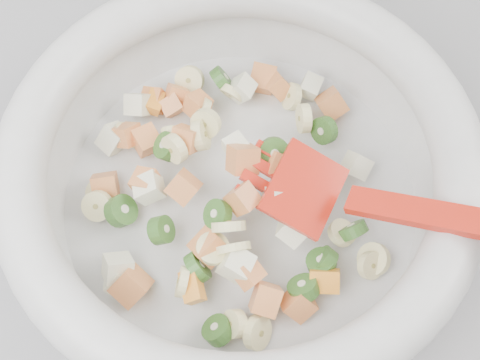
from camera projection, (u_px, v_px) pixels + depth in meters
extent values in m
cube|color=gray|center=(114.00, 357.00, 0.98)|extent=(2.00, 0.60, 0.90)
cylinder|color=silver|center=(240.00, 201.00, 0.59)|extent=(0.32, 0.32, 0.02)
torus|color=silver|center=(240.00, 159.00, 0.52)|extent=(0.39, 0.39, 0.04)
cylinder|color=beige|center=(234.00, 248.00, 0.52)|extent=(0.03, 0.02, 0.03)
cylinder|color=beige|center=(190.00, 80.00, 0.62)|extent=(0.03, 0.03, 0.03)
cylinder|color=beige|center=(229.00, 226.00, 0.52)|extent=(0.04, 0.02, 0.04)
cylinder|color=beige|center=(175.00, 149.00, 0.56)|extent=(0.02, 0.03, 0.03)
cylinder|color=beige|center=(342.00, 233.00, 0.55)|extent=(0.03, 0.03, 0.02)
cylinder|color=beige|center=(176.00, 134.00, 0.58)|extent=(0.04, 0.02, 0.04)
cylinder|color=beige|center=(257.00, 333.00, 0.51)|extent=(0.03, 0.04, 0.03)
cylinder|color=beige|center=(370.00, 266.00, 0.54)|extent=(0.03, 0.02, 0.03)
cylinder|color=beige|center=(304.00, 118.00, 0.59)|extent=(0.01, 0.04, 0.04)
cylinder|color=beige|center=(99.00, 190.00, 0.57)|extent=(0.03, 0.04, 0.02)
cylinder|color=beige|center=(374.00, 259.00, 0.54)|extent=(0.03, 0.04, 0.03)
cylinder|color=beige|center=(97.00, 206.00, 0.56)|extent=(0.04, 0.03, 0.03)
cylinder|color=beige|center=(213.00, 248.00, 0.52)|extent=(0.04, 0.04, 0.01)
cylinder|color=beige|center=(128.00, 135.00, 0.59)|extent=(0.03, 0.04, 0.03)
cylinder|color=beige|center=(235.00, 324.00, 0.51)|extent=(0.02, 0.02, 0.03)
cylinder|color=beige|center=(201.00, 135.00, 0.57)|extent=(0.02, 0.03, 0.03)
cylinder|color=beige|center=(327.00, 178.00, 0.55)|extent=(0.02, 0.03, 0.03)
cylinder|color=beige|center=(182.00, 282.00, 0.52)|extent=(0.02, 0.03, 0.04)
cylinder|color=beige|center=(206.00, 123.00, 0.57)|extent=(0.03, 0.03, 0.03)
cylinder|color=beige|center=(232.00, 93.00, 0.61)|extent=(0.03, 0.02, 0.03)
cylinder|color=beige|center=(202.00, 111.00, 0.59)|extent=(0.02, 0.03, 0.03)
cylinder|color=beige|center=(298.00, 180.00, 0.55)|extent=(0.03, 0.03, 0.02)
cylinder|color=beige|center=(292.00, 97.00, 0.61)|extent=(0.02, 0.04, 0.03)
cube|color=#FEA350|center=(266.00, 299.00, 0.51)|extent=(0.03, 0.04, 0.03)
cube|color=#FEA350|center=(279.00, 86.00, 0.62)|extent=(0.03, 0.03, 0.03)
cube|color=#FEA350|center=(186.00, 139.00, 0.56)|extent=(0.03, 0.03, 0.03)
cube|color=#FEA350|center=(208.00, 247.00, 0.53)|extent=(0.03, 0.04, 0.03)
cube|color=#FEA350|center=(198.00, 105.00, 0.60)|extent=(0.03, 0.03, 0.02)
cube|color=#FEA350|center=(250.00, 274.00, 0.52)|extent=(0.03, 0.02, 0.03)
cube|color=#FEA350|center=(332.00, 104.00, 0.61)|extent=(0.03, 0.03, 0.04)
cube|color=#FEA350|center=(263.00, 79.00, 0.63)|extent=(0.03, 0.04, 0.03)
cube|color=#FEA350|center=(131.00, 286.00, 0.53)|extent=(0.04, 0.04, 0.04)
cube|color=#FEA350|center=(298.00, 304.00, 0.52)|extent=(0.03, 0.03, 0.03)
cube|color=#FEA350|center=(278.00, 165.00, 0.55)|extent=(0.03, 0.03, 0.03)
cube|color=#FEA350|center=(146.00, 140.00, 0.59)|extent=(0.03, 0.03, 0.02)
cube|color=#FEA350|center=(105.00, 187.00, 0.57)|extent=(0.02, 0.03, 0.03)
cube|color=#FEA350|center=(176.00, 97.00, 0.61)|extent=(0.03, 0.03, 0.03)
cube|color=#FEA350|center=(173.00, 105.00, 0.61)|extent=(0.03, 0.02, 0.03)
cube|color=#FEA350|center=(127.00, 135.00, 0.59)|extent=(0.03, 0.03, 0.03)
cube|color=#FEA350|center=(309.00, 169.00, 0.55)|extent=(0.03, 0.03, 0.03)
cube|color=#FEA350|center=(243.00, 159.00, 0.54)|extent=(0.03, 0.03, 0.04)
cube|color=#FEA350|center=(184.00, 187.00, 0.55)|extent=(0.03, 0.03, 0.03)
cube|color=#FEA350|center=(154.00, 101.00, 0.62)|extent=(0.03, 0.03, 0.03)
cube|color=#FEA350|center=(146.00, 182.00, 0.56)|extent=(0.03, 0.03, 0.02)
cube|color=#FEA350|center=(243.00, 199.00, 0.52)|extent=(0.03, 0.03, 0.03)
cylinder|color=#57AE3A|center=(161.00, 230.00, 0.54)|extent=(0.03, 0.03, 0.03)
cylinder|color=#57AE3A|center=(303.00, 288.00, 0.52)|extent=(0.03, 0.03, 0.03)
cylinder|color=#57AE3A|center=(168.00, 147.00, 0.57)|extent=(0.03, 0.03, 0.03)
cylinder|color=#57AE3A|center=(321.00, 262.00, 0.53)|extent=(0.03, 0.03, 0.02)
cylinder|color=#57AE3A|center=(198.00, 267.00, 0.52)|extent=(0.03, 0.04, 0.03)
cylinder|color=#57AE3A|center=(324.00, 130.00, 0.59)|extent=(0.02, 0.04, 0.04)
cylinder|color=#57AE3A|center=(274.00, 153.00, 0.55)|extent=(0.04, 0.03, 0.03)
cylinder|color=#57AE3A|center=(218.00, 330.00, 0.51)|extent=(0.03, 0.03, 0.03)
cylinder|color=#57AE3A|center=(222.00, 80.00, 0.61)|extent=(0.03, 0.04, 0.03)
cylinder|color=#57AE3A|center=(121.00, 211.00, 0.55)|extent=(0.04, 0.04, 0.03)
cylinder|color=#57AE3A|center=(324.00, 260.00, 0.53)|extent=(0.03, 0.03, 0.03)
cylinder|color=#57AE3A|center=(218.00, 214.00, 0.53)|extent=(0.03, 0.03, 0.03)
cylinder|color=#57AE3A|center=(353.00, 230.00, 0.54)|extent=(0.03, 0.02, 0.03)
cube|color=white|center=(277.00, 201.00, 0.53)|extent=(0.03, 0.03, 0.03)
cube|color=white|center=(301.00, 216.00, 0.54)|extent=(0.03, 0.03, 0.04)
cube|color=white|center=(242.00, 88.00, 0.61)|extent=(0.03, 0.03, 0.03)
cube|color=white|center=(120.00, 281.00, 0.54)|extent=(0.03, 0.03, 0.03)
cube|color=white|center=(310.00, 86.00, 0.62)|extent=(0.03, 0.03, 0.02)
cube|color=white|center=(356.00, 165.00, 0.57)|extent=(0.03, 0.03, 0.03)
cube|color=white|center=(138.00, 104.00, 0.60)|extent=(0.03, 0.03, 0.03)
cube|color=white|center=(293.00, 229.00, 0.53)|extent=(0.03, 0.03, 0.03)
cube|color=white|center=(149.00, 188.00, 0.55)|extent=(0.03, 0.02, 0.03)
cube|color=white|center=(114.00, 139.00, 0.59)|extent=(0.04, 0.03, 0.03)
cube|color=white|center=(236.00, 264.00, 0.52)|extent=(0.03, 0.03, 0.03)
cube|color=white|center=(236.00, 147.00, 0.55)|extent=(0.02, 0.02, 0.02)
cube|color=white|center=(118.00, 268.00, 0.53)|extent=(0.03, 0.03, 0.03)
cube|color=white|center=(285.00, 194.00, 0.54)|extent=(0.03, 0.03, 0.03)
cube|color=orange|center=(192.00, 287.00, 0.52)|extent=(0.02, 0.03, 0.02)
cube|color=orange|center=(325.00, 281.00, 0.52)|extent=(0.03, 0.03, 0.02)
cube|color=orange|center=(154.00, 102.00, 0.61)|extent=(0.02, 0.03, 0.02)
cube|color=red|center=(304.00, 189.00, 0.53)|extent=(0.08, 0.08, 0.03)
cube|color=red|center=(270.00, 153.00, 0.55)|extent=(0.03, 0.02, 0.02)
cube|color=red|center=(264.00, 167.00, 0.54)|extent=(0.03, 0.02, 0.02)
cube|color=red|center=(257.00, 182.00, 0.53)|extent=(0.03, 0.02, 0.02)
cube|color=red|center=(250.00, 197.00, 0.53)|extent=(0.03, 0.02, 0.02)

